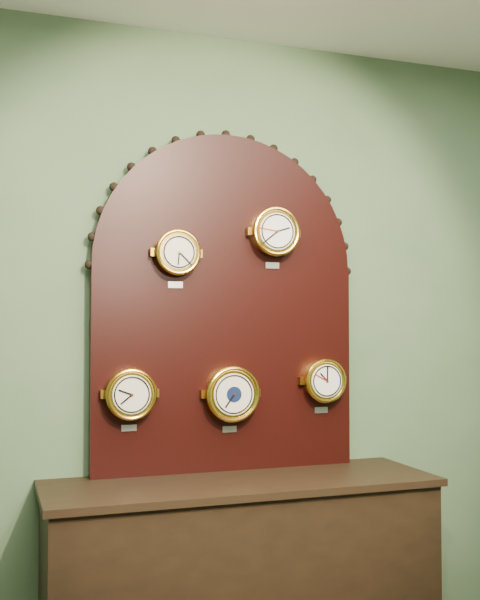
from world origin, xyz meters
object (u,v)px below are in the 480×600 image
object	(u,v)px
roman_clock	(177,253)
hygrometer	(131,394)
arabic_clock	(275,232)
tide_clock	(324,381)
display_board	(226,291)
barometer	(232,394)
shop_counter	(242,584)

from	to	relation	value
roman_clock	hygrometer	bearing A→B (deg)	-179.85
arabic_clock	tide_clock	distance (m)	0.72
display_board	barometer	bearing A→B (deg)	-83.88
arabic_clock	tide_clock	bearing A→B (deg)	0.14
barometer	arabic_clock	bearing A→B (deg)	0.18
shop_counter	display_board	xyz separation A→B (m)	(0.00, 0.22, 1.23)
display_board	tide_clock	xyz separation A→B (m)	(0.45, -0.07, -0.41)
hygrometer	display_board	bearing A→B (deg)	8.58
shop_counter	hygrometer	world-z (taller)	hygrometer
display_board	roman_clock	size ratio (longest dim) A/B	6.13
arabic_clock	barometer	xyz separation A→B (m)	(-0.20, -0.00, -0.72)
roman_clock	tide_clock	size ratio (longest dim) A/B	0.99
shop_counter	tide_clock	size ratio (longest dim) A/B	6.32
display_board	hygrometer	bearing A→B (deg)	-171.42
display_board	hygrometer	distance (m)	0.63
hygrometer	tide_clock	world-z (taller)	tide_clock
shop_counter	roman_clock	size ratio (longest dim) A/B	6.41
arabic_clock	hygrometer	bearing A→B (deg)	179.99
display_board	tide_clock	bearing A→B (deg)	-8.29
arabic_clock	tide_clock	xyz separation A→B (m)	(0.24, 0.00, -0.67)
roman_clock	tide_clock	bearing A→B (deg)	-0.01
roman_clock	barometer	size ratio (longest dim) A/B	0.84
shop_counter	tide_clock	distance (m)	0.95
hygrometer	barometer	distance (m)	0.45
display_board	hygrometer	xyz separation A→B (m)	(-0.44, -0.07, -0.44)
roman_clock	barometer	distance (m)	0.66
shop_counter	display_board	world-z (taller)	display_board
hygrometer	barometer	bearing A→B (deg)	-0.10
roman_clock	barometer	world-z (taller)	roman_clock
arabic_clock	roman_clock	bearing A→B (deg)	179.91
display_board	hygrometer	size ratio (longest dim) A/B	5.70
arabic_clock	display_board	bearing A→B (deg)	162.56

